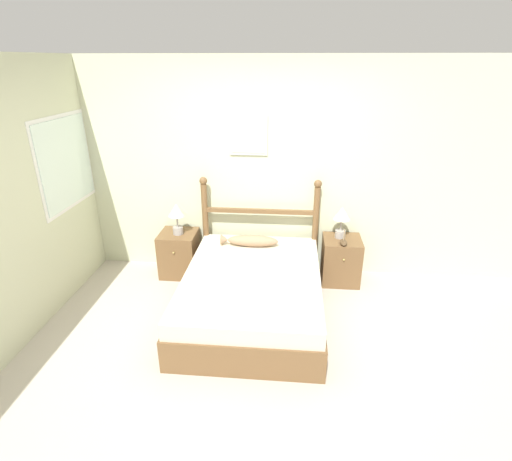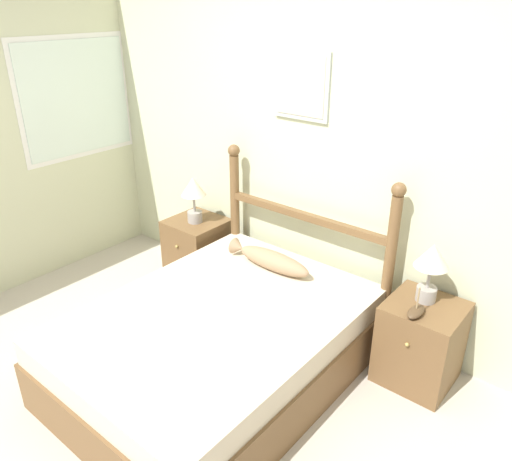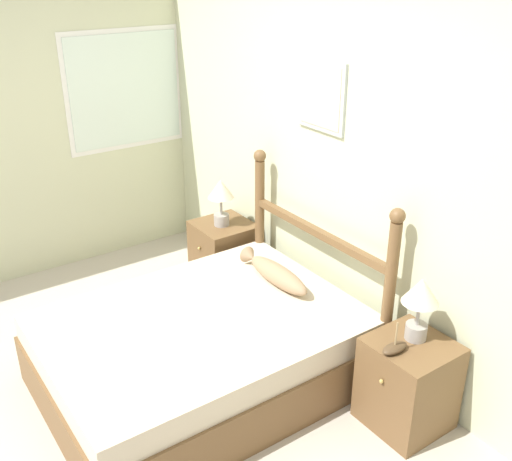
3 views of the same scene
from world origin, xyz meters
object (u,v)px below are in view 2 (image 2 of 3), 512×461
(table_lamp_left, at_px, (194,192))
(table_lamp_right, at_px, (431,263))
(nightstand_left, at_px, (198,250))
(bed, at_px, (218,345))
(nightstand_right, at_px, (420,342))
(model_boat, at_px, (416,311))
(fish_pillow, at_px, (270,260))

(table_lamp_left, xyz_separation_m, table_lamp_right, (1.93, 0.07, 0.00))
(table_lamp_right, bearing_deg, nightstand_left, -178.56)
(nightstand_left, relative_size, table_lamp_left, 1.44)
(nightstand_left, distance_m, table_lamp_left, 0.54)
(bed, relative_size, nightstand_left, 3.47)
(nightstand_left, relative_size, nightstand_right, 1.00)
(table_lamp_left, distance_m, model_boat, 1.97)
(nightstand_right, relative_size, table_lamp_right, 1.44)
(bed, relative_size, table_lamp_right, 4.99)
(bed, height_order, nightstand_left, nightstand_left)
(table_lamp_left, relative_size, fish_pillow, 0.57)
(table_lamp_left, relative_size, model_boat, 2.06)
(model_boat, bearing_deg, table_lamp_left, 176.60)
(model_boat, bearing_deg, bed, -146.47)
(table_lamp_left, distance_m, table_lamp_right, 1.94)
(bed, relative_size, model_boat, 10.26)
(bed, distance_m, table_lamp_left, 1.37)
(nightstand_left, distance_m, table_lamp_right, 2.02)
(nightstand_left, relative_size, model_boat, 2.96)
(bed, bearing_deg, table_lamp_right, 41.10)
(nightstand_left, distance_m, fish_pillow, 0.95)
(table_lamp_right, bearing_deg, fish_pillow, -169.27)
(bed, xyz_separation_m, table_lamp_right, (0.96, 0.84, 0.57))
(bed, xyz_separation_m, nightstand_right, (0.99, 0.79, 0.03))
(nightstand_right, distance_m, fish_pillow, 1.12)
(nightstand_right, xyz_separation_m, model_boat, (-0.01, -0.14, 0.30))
(nightstand_left, height_order, model_boat, model_boat)
(bed, distance_m, table_lamp_right, 1.40)
(nightstand_left, bearing_deg, nightstand_right, 0.00)
(nightstand_left, xyz_separation_m, table_lamp_right, (1.95, 0.05, 0.54))
(table_lamp_right, bearing_deg, model_boat, -83.90)
(bed, xyz_separation_m, model_boat, (0.98, 0.65, 0.34))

